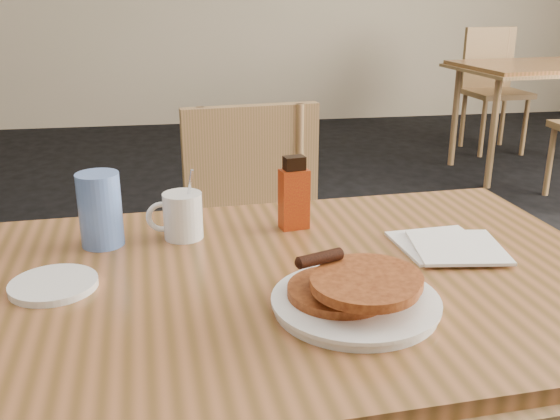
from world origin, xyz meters
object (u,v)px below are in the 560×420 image
object	(u,v)px
neighbor_table	(544,70)
chair_main_far	(256,235)
main_table	(295,297)
pancake_plate	(356,294)
syrup_bottle	(294,195)
blue_tumbler	(100,210)
coffee_mug	(182,215)
chair_neighbor_far	(492,78)

from	to	relation	value
neighbor_table	chair_main_far	bearing A→B (deg)	-135.22
neighbor_table	main_table	bearing A→B (deg)	-127.39
neighbor_table	pancake_plate	xyz separation A→B (m)	(-2.16, -3.05, 0.07)
main_table	chair_main_far	world-z (taller)	chair_main_far
main_table	syrup_bottle	xyz separation A→B (m)	(0.04, 0.22, 0.11)
chair_main_far	pancake_plate	size ratio (longest dim) A/B	3.46
chair_main_far	blue_tumbler	distance (m)	0.70
coffee_mug	main_table	bearing A→B (deg)	-48.17
chair_main_far	pancake_plate	distance (m)	0.89
pancake_plate	blue_tumbler	distance (m)	0.53
chair_main_far	syrup_bottle	xyz separation A→B (m)	(0.02, -0.50, 0.28)
pancake_plate	coffee_mug	world-z (taller)	coffee_mug
main_table	blue_tumbler	distance (m)	0.41
main_table	blue_tumbler	bearing A→B (deg)	150.26
main_table	pancake_plate	size ratio (longest dim) A/B	4.75
blue_tumbler	main_table	bearing A→B (deg)	-29.74
main_table	pancake_plate	world-z (taller)	pancake_plate
pancake_plate	blue_tumbler	xyz separation A→B (m)	(-0.41, 0.33, 0.05)
coffee_mug	syrup_bottle	bearing A→B (deg)	3.57
chair_main_far	coffee_mug	world-z (taller)	chair_main_far
chair_neighbor_far	syrup_bottle	size ratio (longest dim) A/B	6.19
chair_main_far	syrup_bottle	world-z (taller)	syrup_bottle
neighbor_table	coffee_mug	world-z (taller)	coffee_mug
main_table	chair_main_far	xyz separation A→B (m)	(0.02, 0.73, -0.17)
pancake_plate	blue_tumbler	size ratio (longest dim) A/B	1.83
chair_neighbor_far	pancake_plate	bearing A→B (deg)	-123.58
main_table	blue_tumbler	world-z (taller)	blue_tumbler
pancake_plate	neighbor_table	bearing A→B (deg)	54.69
chair_main_far	pancake_plate	world-z (taller)	chair_main_far
chair_neighbor_far	syrup_bottle	bearing A→B (deg)	-126.46
chair_main_far	coffee_mug	size ratio (longest dim) A/B	6.24
chair_neighbor_far	coffee_mug	world-z (taller)	chair_neighbor_far
pancake_plate	main_table	bearing A→B (deg)	117.67
chair_neighbor_far	blue_tumbler	size ratio (longest dim) A/B	6.59
main_table	chair_neighbor_far	distance (m)	4.28
chair_neighbor_far	blue_tumbler	xyz separation A→B (m)	(-2.59, -3.45, 0.26)
coffee_mug	pancake_plate	bearing A→B (deg)	-53.37
chair_main_far	blue_tumbler	world-z (taller)	chair_main_far
neighbor_table	chair_main_far	distance (m)	3.11
chair_neighbor_far	main_table	bearing A→B (deg)	-125.27
neighbor_table	coffee_mug	bearing A→B (deg)	-131.73
main_table	chair_neighbor_far	size ratio (longest dim) A/B	1.32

